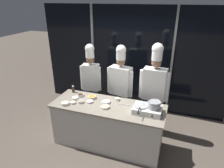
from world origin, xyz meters
TOP-DOWN VIEW (x-y plane):
  - ground_plane at (0.00, 0.00)m, footprint 24.00×24.00m
  - window_wall_back at (0.00, 1.70)m, footprint 4.88×0.09m
  - demo_counter at (0.00, 0.00)m, footprint 2.22×0.81m
  - portable_stove at (0.77, 0.00)m, footprint 0.51×0.38m
  - frying_pan at (0.65, -0.00)m, footprint 0.26×0.45m
  - stock_pot at (0.89, 0.00)m, footprint 0.25×0.22m
  - squeeze_bottle_soy at (-0.92, 0.30)m, footprint 0.06×0.06m
  - prep_bowl_ginger at (-0.01, -0.10)m, footprint 0.17×0.17m
  - prep_bowl_soy_glaze at (-0.69, 0.18)m, footprint 0.15×0.15m
  - prep_bowl_bean_sprouts at (-0.71, 0.00)m, footprint 0.13×0.13m
  - prep_bowl_chicken at (-0.68, -0.15)m, footprint 0.11×0.11m
  - prep_bowl_mushrooms at (-0.55, -0.08)m, footprint 0.12×0.12m
  - prep_bowl_noodles at (0.11, 0.26)m, footprint 0.09×0.09m
  - prep_bowl_garlic at (-0.80, -0.25)m, footprint 0.15×0.15m
  - prep_bowl_carrots at (-0.41, 0.17)m, footprint 0.17×0.17m
  - prep_bowl_onion at (-0.38, -0.01)m, footprint 0.14×0.14m
  - prep_bowl_rice at (-0.07, 0.08)m, footprint 0.17×0.17m
  - serving_spoon_slotted at (0.33, 0.13)m, footprint 0.22×0.06m
  - chef_head at (-0.73, 0.82)m, footprint 0.50×0.25m
  - chef_sous at (0.01, 0.80)m, footprint 0.62×0.33m
  - chef_line at (0.77, 0.73)m, footprint 0.63×0.28m

SIDE VIEW (x-z plane):
  - ground_plane at x=0.00m, z-range 0.00..0.00m
  - demo_counter at x=0.00m, z-range 0.00..0.92m
  - serving_spoon_slotted at x=0.33m, z-range 0.92..0.93m
  - prep_bowl_chicken at x=-0.68m, z-range 0.92..0.95m
  - prep_bowl_onion at x=-0.38m, z-range 0.92..0.95m
  - prep_bowl_ginger at x=-0.01m, z-range 0.92..0.96m
  - prep_bowl_rice at x=-0.07m, z-range 0.92..0.96m
  - prep_bowl_soy_glaze at x=-0.69m, z-range 0.92..0.96m
  - prep_bowl_garlic at x=-0.80m, z-range 0.92..0.97m
  - prep_bowl_mushrooms at x=-0.55m, z-range 0.92..0.97m
  - prep_bowl_noodles at x=0.11m, z-range 0.92..0.97m
  - prep_bowl_carrots at x=-0.41m, z-range 0.92..0.97m
  - prep_bowl_bean_sprouts at x=-0.71m, z-range 0.92..0.98m
  - portable_stove at x=0.77m, z-range 0.91..1.03m
  - squeeze_bottle_soy at x=-0.92m, z-range 0.91..1.09m
  - frying_pan at x=0.65m, z-range 1.03..1.07m
  - chef_sous at x=0.01m, z-range 0.13..2.07m
  - stock_pot at x=0.89m, z-range 1.04..1.17m
  - chef_head at x=-0.73m, z-range 0.19..2.08m
  - chef_line at x=0.77m, z-range 0.15..2.19m
  - window_wall_back at x=0.00m, z-range 0.00..2.70m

